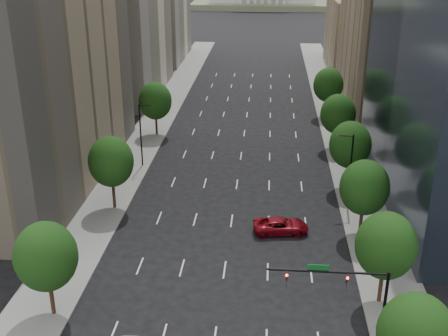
# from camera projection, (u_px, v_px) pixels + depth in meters

# --- Properties ---
(sidewalk_left) EXTENTS (6.00, 200.00, 0.15)m
(sidewalk_left) POSITION_uv_depth(u_px,v_px,m) (120.00, 180.00, 73.67)
(sidewalk_left) COLOR slate
(sidewalk_left) RESTS_ON ground
(sidewalk_right) EXTENTS (6.00, 200.00, 0.15)m
(sidewalk_right) POSITION_uv_depth(u_px,v_px,m) (358.00, 188.00, 71.35)
(sidewalk_right) COLOR slate
(sidewalk_right) RESTS_ON ground
(midrise_cream_left) EXTENTS (14.00, 30.00, 35.00)m
(midrise_cream_left) POSITION_uv_depth(u_px,v_px,m) (121.00, 4.00, 107.07)
(midrise_cream_left) COLOR beige
(midrise_cream_left) RESTS_ON ground
(filler_left) EXTENTS (14.00, 26.00, 18.00)m
(filler_left) POSITION_uv_depth(u_px,v_px,m) (156.00, 23.00, 140.68)
(filler_left) COLOR beige
(filler_left) RESTS_ON ground
(parking_tan_right) EXTENTS (14.00, 30.00, 30.00)m
(parking_tan_right) POSITION_uv_depth(u_px,v_px,m) (388.00, 23.00, 101.55)
(parking_tan_right) COLOR #8C7759
(parking_tan_right) RESTS_ON ground
(filler_right) EXTENTS (14.00, 26.00, 16.00)m
(filler_right) POSITION_uv_depth(u_px,v_px,m) (359.00, 32.00, 134.58)
(filler_right) COLOR #8C7759
(filler_right) RESTS_ON ground
(tree_right_0) EXTENTS (5.20, 5.20, 8.39)m
(tree_right_0) POSITION_uv_depth(u_px,v_px,m) (416.00, 335.00, 37.27)
(tree_right_0) COLOR #382316
(tree_right_0) RESTS_ON ground
(tree_right_1) EXTENTS (5.20, 5.20, 8.75)m
(tree_right_1) POSITION_uv_depth(u_px,v_px,m) (386.00, 246.00, 47.22)
(tree_right_1) COLOR #382316
(tree_right_1) RESTS_ON ground
(tree_right_2) EXTENTS (5.20, 5.20, 8.61)m
(tree_right_2) POSITION_uv_depth(u_px,v_px,m) (364.00, 188.00, 58.30)
(tree_right_2) COLOR #382316
(tree_right_2) RESTS_ON ground
(tree_right_3) EXTENTS (5.20, 5.20, 8.89)m
(tree_right_3) POSITION_uv_depth(u_px,v_px,m) (350.00, 145.00, 69.20)
(tree_right_3) COLOR #382316
(tree_right_3) RESTS_ON ground
(tree_right_4) EXTENTS (5.20, 5.20, 8.46)m
(tree_right_4) POSITION_uv_depth(u_px,v_px,m) (338.00, 114.00, 82.22)
(tree_right_4) COLOR #382316
(tree_right_4) RESTS_ON ground
(tree_right_5) EXTENTS (5.20, 5.20, 8.75)m
(tree_right_5) POSITION_uv_depth(u_px,v_px,m) (328.00, 85.00, 96.80)
(tree_right_5) COLOR #382316
(tree_right_5) RESTS_ON ground
(tree_left_0) EXTENTS (5.20, 5.20, 8.75)m
(tree_left_0) POSITION_uv_depth(u_px,v_px,m) (46.00, 257.00, 45.64)
(tree_left_0) COLOR #382316
(tree_left_0) RESTS_ON ground
(tree_left_1) EXTENTS (5.20, 5.20, 8.97)m
(tree_left_1) POSITION_uv_depth(u_px,v_px,m) (111.00, 162.00, 63.92)
(tree_left_1) COLOR #382316
(tree_left_1) RESTS_ON ground
(tree_left_2) EXTENTS (5.20, 5.20, 8.68)m
(tree_left_2) POSITION_uv_depth(u_px,v_px,m) (155.00, 101.00, 87.90)
(tree_left_2) COLOR #382316
(tree_left_2) RESTS_ON ground
(streetlight_rn) EXTENTS (1.70, 0.20, 9.00)m
(streetlight_rn) POSITION_uv_depth(u_px,v_px,m) (350.00, 168.00, 65.06)
(streetlight_rn) COLOR black
(streetlight_rn) RESTS_ON ground
(streetlight_ln) EXTENTS (1.70, 0.20, 9.00)m
(streetlight_ln) POSITION_uv_depth(u_px,v_px,m) (141.00, 133.00, 76.25)
(streetlight_ln) COLOR black
(streetlight_ln) RESTS_ON ground
(traffic_signal) EXTENTS (9.12, 0.40, 7.38)m
(traffic_signal) POSITION_uv_depth(u_px,v_px,m) (353.00, 291.00, 42.20)
(traffic_signal) COLOR black
(traffic_signal) RESTS_ON ground
(foothills) EXTENTS (720.00, 413.00, 263.00)m
(foothills) POSITION_uv_depth(u_px,v_px,m) (301.00, 3.00, 579.85)
(foothills) COLOR olive
(foothills) RESTS_ON ground
(car_red_far) EXTENTS (6.29, 3.53, 1.66)m
(car_red_far) POSITION_uv_depth(u_px,v_px,m) (281.00, 226.00, 60.58)
(car_red_far) COLOR maroon
(car_red_far) RESTS_ON ground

